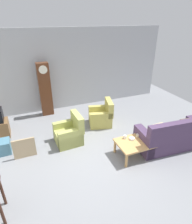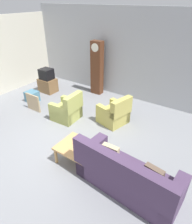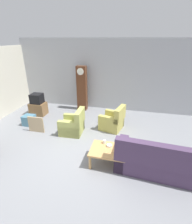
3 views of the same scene
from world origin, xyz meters
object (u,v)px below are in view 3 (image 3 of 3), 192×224
(framed_picture_leaning, at_px, (36,125))
(cup_cream_tall, at_px, (118,145))
(armchair_olive_far, at_px, (113,121))
(cup_blue_rimmed, at_px, (119,156))
(cup_white_porcelain, at_px, (104,142))
(storage_box_blue, at_px, (29,120))
(couch_floral, at_px, (158,162))
(tv_crt, at_px, (37,98))
(bowl_white_stacked, at_px, (109,145))
(tv_stand_cabinet, at_px, (38,109))
(coffee_table_wood, at_px, (108,151))
(grandfather_clock, at_px, (82,89))
(armchair_olive_near, at_px, (73,125))

(framed_picture_leaning, distance_m, cup_cream_tall, 3.19)
(armchair_olive_far, relative_size, cup_blue_rimmed, 9.80)
(cup_white_porcelain, bearing_deg, storage_box_blue, 159.08)
(couch_floral, relative_size, tv_crt, 4.51)
(tv_crt, distance_m, cup_cream_tall, 4.44)
(bowl_white_stacked, bearing_deg, cup_white_porcelain, 143.92)
(cup_cream_tall, bearing_deg, storage_box_blue, 160.39)
(tv_stand_cabinet, relative_size, cup_blue_rimmed, 6.97)
(armchair_olive_far, relative_size, coffee_table_wood, 1.00)
(grandfather_clock, height_order, cup_cream_tall, grandfather_clock)
(armchair_olive_far, bearing_deg, cup_blue_rimmed, -78.21)
(couch_floral, relative_size, tv_stand_cabinet, 3.18)
(armchair_olive_far, relative_size, cup_white_porcelain, 10.16)
(armchair_olive_near, distance_m, cup_blue_rimmed, 2.40)
(couch_floral, xyz_separation_m, tv_stand_cabinet, (-4.85, 2.56, -0.08))
(bowl_white_stacked, bearing_deg, tv_crt, 146.89)
(framed_picture_leaning, xyz_separation_m, storage_box_blue, (-0.58, 0.43, -0.10))
(couch_floral, bearing_deg, armchair_olive_far, 124.90)
(armchair_olive_near, bearing_deg, tv_crt, 150.59)
(storage_box_blue, distance_m, cup_cream_tall, 3.89)
(framed_picture_leaning, xyz_separation_m, bowl_white_stacked, (2.84, -0.93, 0.18))
(grandfather_clock, bearing_deg, cup_blue_rimmed, -60.37)
(armchair_olive_near, distance_m, coffee_table_wood, 1.99)
(grandfather_clock, bearing_deg, coffee_table_wood, -62.55)
(armchair_olive_near, bearing_deg, grandfather_clock, 98.48)
(armchair_olive_far, bearing_deg, storage_box_blue, -172.38)
(armchair_olive_near, relative_size, armchair_olive_far, 0.96)
(armchair_olive_far, bearing_deg, cup_white_porcelain, -90.40)
(storage_box_blue, relative_size, bowl_white_stacked, 2.80)
(armchair_olive_near, bearing_deg, framed_picture_leaning, -170.18)
(tv_stand_cabinet, relative_size, cup_white_porcelain, 7.22)
(armchair_olive_near, distance_m, grandfather_clock, 2.34)
(armchair_olive_near, height_order, cup_cream_tall, armchair_olive_near)
(tv_stand_cabinet, bearing_deg, storage_box_blue, -80.82)
(coffee_table_wood, distance_m, cup_cream_tall, 0.33)
(tv_crt, height_order, framed_picture_leaning, tv_crt)
(couch_floral, bearing_deg, armchair_olive_near, 153.34)
(couch_floral, xyz_separation_m, armchair_olive_near, (-2.77, 1.39, -0.05))
(tv_crt, distance_m, storage_box_blue, 1.13)
(grandfather_clock, bearing_deg, framed_picture_leaning, -112.58)
(couch_floral, distance_m, cup_cream_tall, 1.09)
(cup_cream_tall, bearing_deg, armchair_olive_near, 147.56)
(armchair_olive_far, distance_m, tv_crt, 3.50)
(grandfather_clock, relative_size, cup_cream_tall, 23.66)
(bowl_white_stacked, bearing_deg, couch_floral, -10.19)
(armchair_olive_near, relative_size, grandfather_clock, 0.45)
(coffee_table_wood, relative_size, cup_cream_tall, 11.02)
(armchair_olive_near, distance_m, tv_crt, 2.43)
(storage_box_blue, distance_m, bowl_white_stacked, 3.69)
(grandfather_clock, distance_m, storage_box_blue, 2.69)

